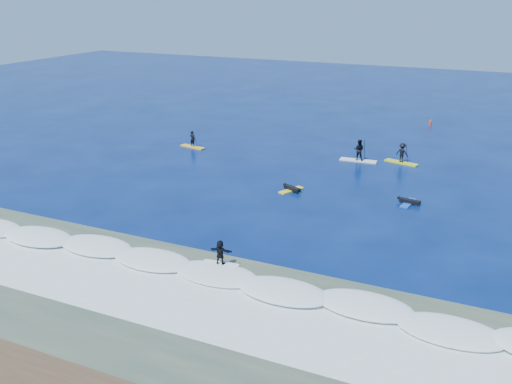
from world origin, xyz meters
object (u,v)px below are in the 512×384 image
at_px(sup_paddler_left, 193,141).
at_px(sup_paddler_center, 359,152).
at_px(sup_paddler_right, 402,154).
at_px(prone_paddler_far, 409,202).
at_px(prone_paddler_near, 291,189).
at_px(marker_buoy, 430,123).
at_px(wave_surfer, 220,254).

bearing_deg(sup_paddler_left, sup_paddler_center, 19.18).
xyz_separation_m(sup_paddler_right, prone_paddler_far, (2.47, -9.83, -0.66)).
relative_size(sup_paddler_right, prone_paddler_near, 1.39).
relative_size(sup_paddler_right, marker_buoy, 4.25).
height_order(sup_paddler_center, marker_buoy, sup_paddler_center).
bearing_deg(prone_paddler_near, sup_paddler_left, 84.55).
height_order(sup_paddler_left, sup_paddler_right, sup_paddler_right).
bearing_deg(prone_paddler_far, sup_paddler_right, 21.78).
bearing_deg(prone_paddler_near, marker_buoy, 11.79).
distance_m(prone_paddler_near, wave_surfer, 13.35).
distance_m(sup_paddler_center, sup_paddler_right, 3.71).
relative_size(wave_surfer, marker_buoy, 2.92).
height_order(sup_paddler_right, wave_surfer, sup_paddler_right).
relative_size(prone_paddler_far, wave_surfer, 1.04).
xyz_separation_m(prone_paddler_near, wave_surfer, (1.06, -13.29, 0.68)).
bearing_deg(prone_paddler_near, sup_paddler_right, -4.87).
distance_m(sup_paddler_left, sup_paddler_center, 15.80).
bearing_deg(sup_paddler_center, prone_paddler_near, -107.67).
bearing_deg(prone_paddler_far, prone_paddler_near, 103.86).
height_order(sup_paddler_center, wave_surfer, sup_paddler_center).
bearing_deg(prone_paddler_far, sup_paddler_center, 41.99).
bearing_deg(sup_paddler_center, sup_paddler_left, -175.43).
bearing_deg(wave_surfer, sup_paddler_left, 117.59).
xyz_separation_m(wave_surfer, marker_buoy, (5.02, 40.01, -0.52)).
distance_m(sup_paddler_left, wave_surfer, 25.28).
distance_m(sup_paddler_center, prone_paddler_far, 10.76).
relative_size(sup_paddler_left, sup_paddler_right, 0.90).
relative_size(sup_paddler_center, prone_paddler_near, 1.50).
distance_m(sup_paddler_left, prone_paddler_far, 22.71).
relative_size(prone_paddler_far, marker_buoy, 3.03).
height_order(sup_paddler_right, prone_paddler_far, sup_paddler_right).
bearing_deg(wave_surfer, marker_buoy, 76.23).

